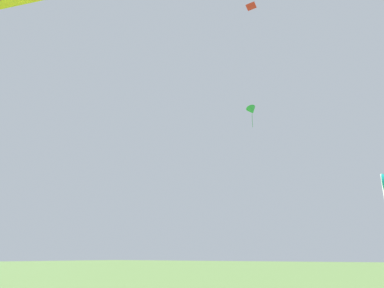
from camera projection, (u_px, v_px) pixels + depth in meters
The scene contains 2 objects.
distant_kite_green_high_left at pixel (252, 111), 25.02m from camera, with size 0.83×0.72×1.58m.
distant_kite_red_far_center at pixel (251, 6), 18.56m from camera, with size 0.65×0.65×0.15m.
Camera 1 is at (1.83, -0.91, 0.91)m, focal length 34.22 mm.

